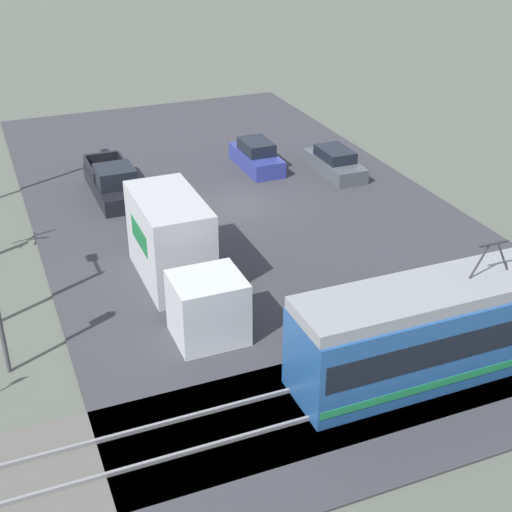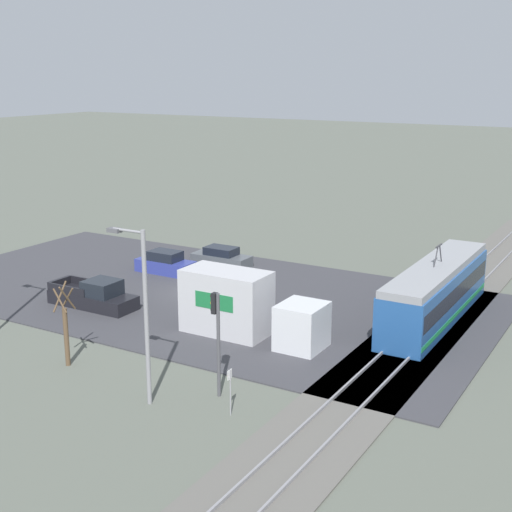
{
  "view_description": "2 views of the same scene",
  "coord_description": "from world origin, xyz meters",
  "px_view_note": "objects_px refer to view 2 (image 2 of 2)",
  "views": [
    {
      "loc": [
        11.69,
        31.0,
        14.76
      ],
      "look_at": [
        2.46,
        8.35,
        1.77
      ],
      "focal_mm": 50.0,
      "sensor_mm": 36.0,
      "label": 1
    },
    {
      "loc": [
        36.84,
        26.27,
        14.28
      ],
      "look_at": [
        0.53,
        4.99,
        3.34
      ],
      "focal_mm": 50.0,
      "sensor_mm": 36.0,
      "label": 2
    }
  ],
  "objects_px": {
    "sedan_car_1": "(221,258)",
    "traffic_light_pole": "(217,330)",
    "street_lamp_mid_block": "(142,305)",
    "no_parking_sign": "(230,387)",
    "sedan_car_0": "(165,264)",
    "box_truck": "(244,307)",
    "pickup_truck": "(94,296)",
    "street_tree": "(66,329)",
    "light_rail_tram": "(436,293)"
  },
  "relations": [
    {
      "from": "box_truck",
      "to": "pickup_truck",
      "type": "bearing_deg",
      "value": -88.0
    },
    {
      "from": "pickup_truck",
      "to": "traffic_light_pole",
      "type": "bearing_deg",
      "value": 64.13
    },
    {
      "from": "street_lamp_mid_block",
      "to": "no_parking_sign",
      "type": "bearing_deg",
      "value": 102.81
    },
    {
      "from": "sedan_car_0",
      "to": "no_parking_sign",
      "type": "xyz_separation_m",
      "value": [
        16.24,
        15.87,
        0.54
      ]
    },
    {
      "from": "light_rail_tram",
      "to": "street_tree",
      "type": "bearing_deg",
      "value": -41.11
    },
    {
      "from": "box_truck",
      "to": "sedan_car_1",
      "type": "distance_m",
      "value": 14.99
    },
    {
      "from": "light_rail_tram",
      "to": "traffic_light_pole",
      "type": "relative_size",
      "value": 2.75
    },
    {
      "from": "sedan_car_0",
      "to": "sedan_car_1",
      "type": "relative_size",
      "value": 0.96
    },
    {
      "from": "light_rail_tram",
      "to": "sedan_car_0",
      "type": "distance_m",
      "value": 19.86
    },
    {
      "from": "traffic_light_pole",
      "to": "street_lamp_mid_block",
      "type": "bearing_deg",
      "value": -47.31
    },
    {
      "from": "sedan_car_1",
      "to": "street_lamp_mid_block",
      "type": "relative_size",
      "value": 0.58
    },
    {
      "from": "street_tree",
      "to": "pickup_truck",
      "type": "bearing_deg",
      "value": -145.62
    },
    {
      "from": "sedan_car_1",
      "to": "traffic_light_pole",
      "type": "distance_m",
      "value": 22.34
    },
    {
      "from": "street_lamp_mid_block",
      "to": "no_parking_sign",
      "type": "distance_m",
      "value": 5.16
    },
    {
      "from": "box_truck",
      "to": "traffic_light_pole",
      "type": "distance_m",
      "value": 7.58
    },
    {
      "from": "sedan_car_0",
      "to": "traffic_light_pole",
      "type": "height_order",
      "value": "traffic_light_pole"
    },
    {
      "from": "traffic_light_pole",
      "to": "street_tree",
      "type": "height_order",
      "value": "traffic_light_pole"
    },
    {
      "from": "box_truck",
      "to": "sedan_car_0",
      "type": "xyz_separation_m",
      "value": [
        -8.03,
        -11.57,
        -0.99
      ]
    },
    {
      "from": "traffic_light_pole",
      "to": "street_tree",
      "type": "xyz_separation_m",
      "value": [
        0.9,
        -8.38,
        -1.24
      ]
    },
    {
      "from": "pickup_truck",
      "to": "street_tree",
      "type": "bearing_deg",
      "value": 34.38
    },
    {
      "from": "traffic_light_pole",
      "to": "street_lamp_mid_block",
      "type": "xyz_separation_m",
      "value": [
        2.19,
        -2.37,
        1.38
      ]
    },
    {
      "from": "traffic_light_pole",
      "to": "street_lamp_mid_block",
      "type": "height_order",
      "value": "street_lamp_mid_block"
    },
    {
      "from": "sedan_car_0",
      "to": "traffic_light_pole",
      "type": "xyz_separation_m",
      "value": [
        14.93,
        14.36,
        2.43
      ]
    },
    {
      "from": "no_parking_sign",
      "to": "traffic_light_pole",
      "type": "bearing_deg",
      "value": -130.84
    },
    {
      "from": "box_truck",
      "to": "sedan_car_1",
      "type": "bearing_deg",
      "value": -142.11
    },
    {
      "from": "street_lamp_mid_block",
      "to": "traffic_light_pole",
      "type": "bearing_deg",
      "value": 132.69
    },
    {
      "from": "pickup_truck",
      "to": "sedan_car_1",
      "type": "xyz_separation_m",
      "value": [
        -12.17,
        1.48,
        -0.09
      ]
    },
    {
      "from": "sedan_car_1",
      "to": "traffic_light_pole",
      "type": "height_order",
      "value": "traffic_light_pole"
    },
    {
      "from": "traffic_light_pole",
      "to": "no_parking_sign",
      "type": "relative_size",
      "value": 2.33
    },
    {
      "from": "light_rail_tram",
      "to": "street_tree",
      "type": "xyz_separation_m",
      "value": [
        15.87,
        -13.85,
        0.24
      ]
    },
    {
      "from": "box_truck",
      "to": "sedan_car_0",
      "type": "distance_m",
      "value": 14.12
    },
    {
      "from": "no_parking_sign",
      "to": "pickup_truck",
      "type": "bearing_deg",
      "value": -117.62
    },
    {
      "from": "sedan_car_1",
      "to": "no_parking_sign",
      "type": "xyz_separation_m",
      "value": [
        20.0,
        13.48,
        0.62
      ]
    },
    {
      "from": "sedan_car_0",
      "to": "sedan_car_1",
      "type": "height_order",
      "value": "sedan_car_0"
    },
    {
      "from": "box_truck",
      "to": "street_lamp_mid_block",
      "type": "xyz_separation_m",
      "value": [
        9.09,
        0.42,
        2.83
      ]
    },
    {
      "from": "light_rail_tram",
      "to": "street_tree",
      "type": "relative_size",
      "value": 3.14
    },
    {
      "from": "no_parking_sign",
      "to": "sedan_car_1",
      "type": "bearing_deg",
      "value": -146.02
    },
    {
      "from": "street_lamp_mid_block",
      "to": "street_tree",
      "type": "bearing_deg",
      "value": -102.14
    },
    {
      "from": "box_truck",
      "to": "street_tree",
      "type": "height_order",
      "value": "street_tree"
    },
    {
      "from": "light_rail_tram",
      "to": "box_truck",
      "type": "xyz_separation_m",
      "value": [
        8.08,
        -8.27,
        0.03
      ]
    },
    {
      "from": "sedan_car_1",
      "to": "pickup_truck",
      "type": "bearing_deg",
      "value": -6.95
    },
    {
      "from": "street_lamp_mid_block",
      "to": "no_parking_sign",
      "type": "xyz_separation_m",
      "value": [
        -0.88,
        3.89,
        -3.28
      ]
    },
    {
      "from": "traffic_light_pole",
      "to": "pickup_truck",
      "type": "bearing_deg",
      "value": -115.87
    },
    {
      "from": "sedan_car_1",
      "to": "no_parking_sign",
      "type": "height_order",
      "value": "no_parking_sign"
    },
    {
      "from": "sedan_car_1",
      "to": "sedan_car_0",
      "type": "bearing_deg",
      "value": -32.38
    },
    {
      "from": "box_truck",
      "to": "pickup_truck",
      "type": "xyz_separation_m",
      "value": [
        0.37,
        -10.66,
        -0.98
      ]
    },
    {
      "from": "sedan_car_1",
      "to": "street_tree",
      "type": "height_order",
      "value": "street_tree"
    },
    {
      "from": "pickup_truck",
      "to": "no_parking_sign",
      "type": "distance_m",
      "value": 16.9
    },
    {
      "from": "pickup_truck",
      "to": "no_parking_sign",
      "type": "bearing_deg",
      "value": 62.38
    },
    {
      "from": "traffic_light_pole",
      "to": "street_tree",
      "type": "distance_m",
      "value": 8.51
    }
  ]
}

